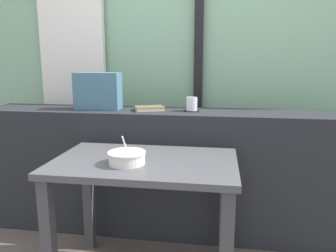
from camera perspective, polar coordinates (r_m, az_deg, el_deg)
The scene contains 10 objects.
outdoor_backdrop at distance 2.82m, azimuth 2.99°, elevation 14.67°, with size 4.80×0.08×2.80m, color #84B293.
curtain_left_panel at distance 2.98m, azimuth -16.16°, elevation 11.19°, with size 0.56×0.06×2.50m, color white.
window_divider_post at distance 2.74m, azimuth 5.33°, elevation 12.65°, with size 0.07×0.05×2.60m, color black.
dark_console_ledge at distance 2.39m, azimuth 1.33°, elevation -7.95°, with size 2.80×0.40×0.89m, color #23262B.
breakfast_table at distance 1.82m, azimuth -4.01°, elevation -9.72°, with size 0.99×0.62×0.71m.
coaster_square at distance 2.28m, azimuth 4.12°, elevation 2.66°, with size 0.10×0.10×0.01m, color black.
juice_glass at distance 2.27m, azimuth 4.14°, elevation 3.75°, with size 0.08×0.08×0.09m.
closed_book at distance 2.30m, azimuth -3.33°, elevation 3.07°, with size 0.24×0.20×0.03m.
throw_pillow at distance 2.41m, azimuth -12.08°, elevation 5.97°, with size 0.32×0.14×0.26m, color #426B84.
soup_bowl at distance 1.71m, azimuth -7.17°, elevation -5.47°, with size 0.20×0.20×0.15m.
Camera 1 is at (0.30, -1.69, 1.23)m, focal length 35.09 mm.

